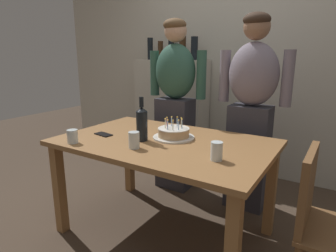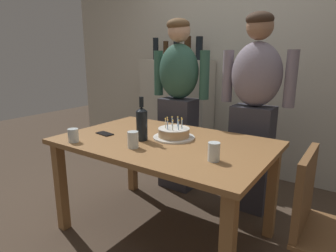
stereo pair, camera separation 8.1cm
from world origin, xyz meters
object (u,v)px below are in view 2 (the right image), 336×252
water_glass_side (73,135)px  person_woman_cardigan (254,112)px  birthday_cake (174,133)px  cell_phone (105,134)px  water_glass_far (133,140)px  water_glass_near (214,152)px  dining_chair (323,224)px  wine_bottle (142,123)px  person_man_bearded (178,103)px

water_glass_side → person_woman_cardigan: bearing=51.4°
birthday_cake → cell_phone: (-0.50, -0.21, -0.03)m
water_glass_far → birthday_cake: bearing=73.8°
birthday_cake → water_glass_near: bearing=-30.0°
water_glass_far → cell_phone: bearing=162.7°
water_glass_far → dining_chair: dining_chair is taller
birthday_cake → cell_phone: size_ratio=2.13×
water_glass_far → wine_bottle: wine_bottle is taller
wine_bottle → cell_phone: size_ratio=2.18×
cell_phone → person_man_bearded: size_ratio=0.09×
birthday_cake → water_glass_side: (-0.53, -0.48, 0.01)m
birthday_cake → water_glass_far: 0.35m
water_glass_far → cell_phone: 0.42m
water_glass_side → cell_phone: bearing=83.4°
birthday_cake → person_woman_cardigan: 0.75m
person_man_bearded → birthday_cake: bearing=120.0°
cell_phone → dining_chair: size_ratio=0.17×
cell_phone → dining_chair: dining_chair is taller
birthday_cake → water_glass_near: (0.45, -0.26, 0.02)m
water_glass_far → water_glass_side: bearing=-162.1°
water_glass_near → cell_phone: bearing=177.3°
person_man_bearded → person_woman_cardigan: (0.75, 0.00, 0.00)m
water_glass_side → person_man_bearded: person_man_bearded is taller
water_glass_far → person_man_bearded: person_man_bearded is taller
birthday_cake → water_glass_side: bearing=-137.9°
water_glass_near → wine_bottle: bearing=171.9°
dining_chair → water_glass_side: bearing=99.8°
cell_phone → dining_chair: (1.53, 0.01, -0.23)m
water_glass_near → dining_chair: dining_chair is taller
person_woman_cardigan → birthday_cake: bearing=60.3°
wine_bottle → birthday_cake: bearing=47.1°
birthday_cake → water_glass_side: birthday_cake is taller
water_glass_far → water_glass_side: (-0.43, -0.14, -0.01)m
birthday_cake → wine_bottle: 0.25m
water_glass_side → person_woman_cardigan: 1.45m
water_glass_far → dining_chair: 1.17m
wine_bottle → dining_chair: bearing=-1.8°
person_woman_cardigan → dining_chair: person_woman_cardigan is taller
birthday_cake → dining_chair: bearing=-11.4°
water_glass_side → birthday_cake: bearing=42.1°
water_glass_far → dining_chair: (1.13, 0.13, -0.28)m
wine_bottle → dining_chair: wine_bottle is taller
person_woman_cardigan → wine_bottle: bearing=57.2°
water_glass_side → wine_bottle: (0.37, 0.31, 0.08)m
wine_bottle → person_man_bearded: (-0.22, 0.82, 0.01)m
dining_chair → wine_bottle: bearing=88.2°
wine_bottle → cell_phone: 0.36m
person_woman_cardigan → dining_chair: 1.14m
water_glass_far → cell_phone: water_glass_far is taller
cell_phone → person_man_bearded: bearing=90.6°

